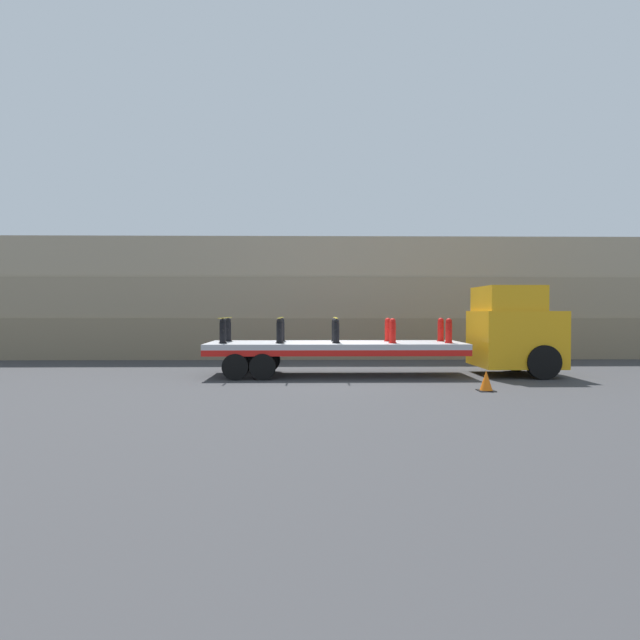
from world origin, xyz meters
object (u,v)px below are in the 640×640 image
truck_cab (517,331)px  flatbed_trailer (321,348)px  traffic_cone (486,381)px  fire_hydrant_red_near_3 (393,331)px  fire_hydrant_black_far_0 (228,330)px  fire_hydrant_black_far_1 (281,330)px  fire_hydrant_black_near_1 (280,331)px  fire_hydrant_black_near_2 (336,331)px  fire_hydrant_red_far_4 (441,330)px  fire_hydrant_red_far_3 (388,330)px  fire_hydrant_black_far_2 (335,330)px  fire_hydrant_red_near_4 (449,331)px  fire_hydrant_black_near_0 (223,331)px

truck_cab → flatbed_trailer: (-6.94, 0.00, -0.63)m
traffic_cone → fire_hydrant_red_near_3: bearing=126.2°
fire_hydrant_black_far_0 → truck_cab: bearing=-3.0°
truck_cab → fire_hydrant_black_far_1: 8.40m
fire_hydrant_black_far_0 → fire_hydrant_black_near_1: bearing=-28.9°
truck_cab → fire_hydrant_red_near_3: 4.54m
fire_hydrant_black_far_0 → fire_hydrant_black_near_2: size_ratio=1.00×
fire_hydrant_black_far_1 → fire_hydrant_red_far_4: (5.81, 0.00, 0.00)m
traffic_cone → flatbed_trailer: bearing=142.7°
fire_hydrant_red_near_3 → fire_hydrant_red_far_3: size_ratio=1.00×
fire_hydrant_black_far_2 → flatbed_trailer: bearing=-132.9°
fire_hydrant_red_near_3 → fire_hydrant_red_near_4: bearing=0.0°
fire_hydrant_black_far_1 → flatbed_trailer: bearing=-20.4°
fire_hydrant_black_far_0 → fire_hydrant_red_far_4: 7.75m
flatbed_trailer → fire_hydrant_black_near_0: 3.48m
flatbed_trailer → fire_hydrant_black_near_2: 0.97m
fire_hydrant_red_near_3 → flatbed_trailer: bearing=167.6°
fire_hydrant_black_near_2 → fire_hydrant_red_near_4: bearing=0.0°
fire_hydrant_black_near_0 → fire_hydrant_red_far_3: (5.81, 1.07, 0.00)m
fire_hydrant_black_near_1 → traffic_cone: fire_hydrant_black_near_1 is taller
truck_cab → fire_hydrant_red_near_4: 2.63m
truck_cab → flatbed_trailer: 6.97m
fire_hydrant_black_far_2 → traffic_cone: bearing=-44.5°
fire_hydrant_black_near_0 → fire_hydrant_black_far_1: bearing=28.9°
truck_cab → fire_hydrant_black_far_0: 10.33m
fire_hydrant_black_near_2 → fire_hydrant_black_far_2: size_ratio=1.00×
fire_hydrant_black_near_1 → fire_hydrant_black_far_2: same height
truck_cab → fire_hydrant_red_near_3: bearing=-173.2°
fire_hydrant_red_far_4 → fire_hydrant_black_near_0: bearing=-172.1°
traffic_cone → fire_hydrant_black_near_1: bearing=153.8°
fire_hydrant_black_far_0 → fire_hydrant_black_far_2: (3.87, 0.00, 0.00)m
fire_hydrant_black_near_2 → fire_hydrant_red_far_3: (1.94, 1.07, 0.00)m
flatbed_trailer → fire_hydrant_black_far_0: fire_hydrant_black_far_0 is taller
truck_cab → fire_hydrant_black_far_0: (-10.32, 0.54, 0.01)m
fire_hydrant_black_far_1 → traffic_cone: fire_hydrant_black_far_1 is taller
fire_hydrant_black_far_0 → fire_hydrant_red_far_3: size_ratio=1.00×
fire_hydrant_red_far_3 → fire_hydrant_red_far_4: 1.94m
truck_cab → fire_hydrant_black_near_0: (-10.32, -0.54, 0.01)m
fire_hydrant_black_near_2 → fire_hydrant_red_far_3: same height
fire_hydrant_black_far_1 → fire_hydrant_black_near_2: (1.94, -1.07, 0.00)m
fire_hydrant_red_near_3 → fire_hydrant_black_far_0: bearing=169.6°
fire_hydrant_red_near_3 → traffic_cone: bearing=-53.8°
fire_hydrant_red_near_3 → fire_hydrant_red_far_4: size_ratio=1.00×
fire_hydrant_red_far_3 → fire_hydrant_red_near_4: same height
fire_hydrant_black_near_0 → fire_hydrant_black_far_1: (1.94, 1.07, 0.00)m
fire_hydrant_red_near_3 → traffic_cone: size_ratio=1.46×
fire_hydrant_black_near_2 → fire_hydrant_black_far_0: bearing=164.6°
fire_hydrant_black_far_2 → fire_hydrant_red_near_4: bearing=-15.4°
fire_hydrant_black_near_1 → fire_hydrant_black_far_1: size_ratio=1.00×
fire_hydrant_black_near_2 → traffic_cone: size_ratio=1.46×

